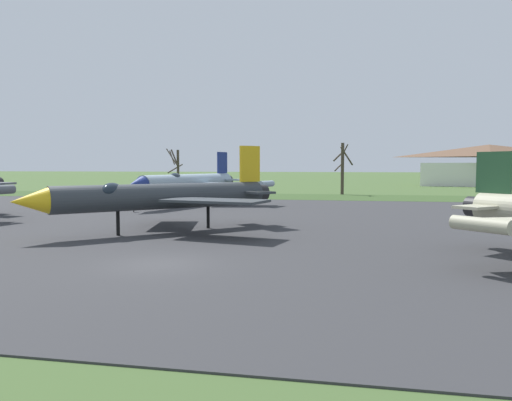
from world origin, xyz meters
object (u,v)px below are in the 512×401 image
at_px(info_placard_rear_center, 134,206).
at_px(jet_fighter_rear_center, 189,182).
at_px(jet_fighter_rear_left, 161,196).
at_px(visitor_building, 488,166).

bearing_deg(info_placard_rear_center, jet_fighter_rear_center, 72.61).
relative_size(jet_fighter_rear_center, jet_fighter_rear_left, 1.28).
height_order(info_placard_rear_center, visitor_building, visitor_building).
bearing_deg(jet_fighter_rear_left, jet_fighter_rear_center, 104.03).
distance_m(info_placard_rear_center, jet_fighter_rear_left, 13.61).
distance_m(jet_fighter_rear_center, jet_fighter_rear_left, 19.64).
bearing_deg(visitor_building, info_placard_rear_center, -124.40).
xyz_separation_m(jet_fighter_rear_center, info_placard_rear_center, (-2.38, -7.59, -1.83)).
distance_m(info_placard_rear_center, visitor_building, 78.11).
distance_m(jet_fighter_rear_left, visitor_building, 84.40).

